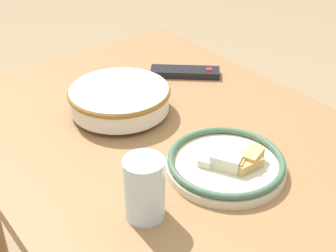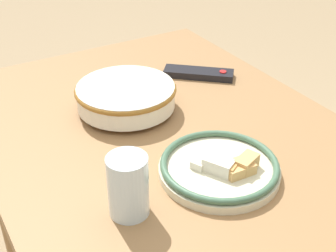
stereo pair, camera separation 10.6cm
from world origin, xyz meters
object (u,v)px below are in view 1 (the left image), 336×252
food_plate (227,163)px  tv_remote (185,72)px  drinking_glass (144,188)px  noodle_bowl (120,98)px

food_plate → tv_remote: size_ratio=1.34×
food_plate → drinking_glass: 0.22m
tv_remote → drinking_glass: 0.60m
tv_remote → drinking_glass: size_ratio=1.53×
food_plate → noodle_bowl: bearing=-171.8°
food_plate → tv_remote: (-0.40, 0.22, -0.01)m
food_plate → drinking_glass: size_ratio=2.05×
noodle_bowl → tv_remote: (-0.07, 0.27, -0.03)m
noodle_bowl → drinking_glass: bearing=-25.5°
noodle_bowl → drinking_glass: size_ratio=2.07×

